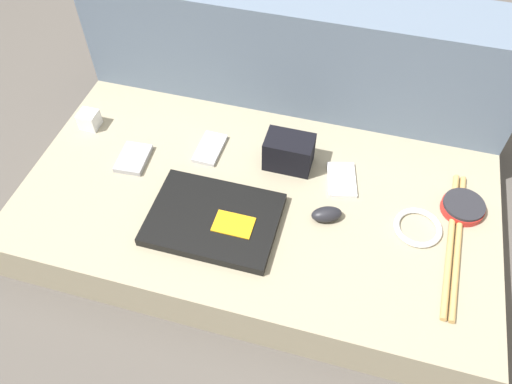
{
  "coord_description": "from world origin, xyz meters",
  "views": [
    {
      "loc": [
        0.2,
        -0.72,
        1.08
      ],
      "look_at": [
        0.0,
        0.0,
        0.15
      ],
      "focal_mm": 35.0,
      "sensor_mm": 36.0,
      "label": 1
    }
  ],
  "objects_px": {
    "phone_small": "(210,148)",
    "computer_mouse": "(327,214)",
    "phone_black": "(342,180)",
    "camera_pouch": "(289,152)",
    "charger_brick": "(89,120)",
    "laptop": "(214,219)",
    "phone_silver": "(133,158)",
    "speaker_puck": "(463,207)"
  },
  "relations": [
    {
      "from": "phone_small",
      "to": "charger_brick",
      "type": "xyz_separation_m",
      "value": [
        -0.34,
        -0.0,
        0.02
      ]
    },
    {
      "from": "phone_small",
      "to": "camera_pouch",
      "type": "distance_m",
      "value": 0.21
    },
    {
      "from": "computer_mouse",
      "to": "phone_silver",
      "type": "height_order",
      "value": "computer_mouse"
    },
    {
      "from": "phone_small",
      "to": "laptop",
      "type": "bearing_deg",
      "value": -67.54
    },
    {
      "from": "laptop",
      "to": "phone_silver",
      "type": "xyz_separation_m",
      "value": [
        -0.26,
        0.13,
        -0.0
      ]
    },
    {
      "from": "laptop",
      "to": "phone_black",
      "type": "relative_size",
      "value": 2.45
    },
    {
      "from": "charger_brick",
      "to": "speaker_puck",
      "type": "bearing_deg",
      "value": -1.58
    },
    {
      "from": "phone_small",
      "to": "charger_brick",
      "type": "relative_size",
      "value": 2.3
    },
    {
      "from": "camera_pouch",
      "to": "phone_small",
      "type": "bearing_deg",
      "value": -178.16
    },
    {
      "from": "laptop",
      "to": "phone_small",
      "type": "height_order",
      "value": "laptop"
    },
    {
      "from": "laptop",
      "to": "computer_mouse",
      "type": "distance_m",
      "value": 0.26
    },
    {
      "from": "computer_mouse",
      "to": "speaker_puck",
      "type": "bearing_deg",
      "value": -3.31
    },
    {
      "from": "camera_pouch",
      "to": "charger_brick",
      "type": "height_order",
      "value": "camera_pouch"
    },
    {
      "from": "phone_small",
      "to": "computer_mouse",
      "type": "bearing_deg",
      "value": -21.27
    },
    {
      "from": "speaker_puck",
      "to": "phone_small",
      "type": "distance_m",
      "value": 0.64
    },
    {
      "from": "computer_mouse",
      "to": "charger_brick",
      "type": "relative_size",
      "value": 1.67
    },
    {
      "from": "phone_small",
      "to": "camera_pouch",
      "type": "height_order",
      "value": "camera_pouch"
    },
    {
      "from": "speaker_puck",
      "to": "laptop",
      "type": "bearing_deg",
      "value": -161.11
    },
    {
      "from": "computer_mouse",
      "to": "camera_pouch",
      "type": "height_order",
      "value": "camera_pouch"
    },
    {
      "from": "phone_black",
      "to": "camera_pouch",
      "type": "relative_size",
      "value": 1.01
    },
    {
      "from": "speaker_puck",
      "to": "phone_small",
      "type": "xyz_separation_m",
      "value": [
        -0.64,
        0.03,
        -0.01
      ]
    },
    {
      "from": "laptop",
      "to": "camera_pouch",
      "type": "relative_size",
      "value": 2.48
    },
    {
      "from": "computer_mouse",
      "to": "phone_small",
      "type": "relative_size",
      "value": 0.73
    },
    {
      "from": "phone_silver",
      "to": "speaker_puck",
      "type": "bearing_deg",
      "value": 0.14
    },
    {
      "from": "speaker_puck",
      "to": "phone_black",
      "type": "distance_m",
      "value": 0.29
    },
    {
      "from": "laptop",
      "to": "phone_silver",
      "type": "relative_size",
      "value": 2.79
    },
    {
      "from": "camera_pouch",
      "to": "charger_brick",
      "type": "bearing_deg",
      "value": -179.2
    },
    {
      "from": "speaker_puck",
      "to": "phone_silver",
      "type": "relative_size",
      "value": 0.95
    },
    {
      "from": "camera_pouch",
      "to": "charger_brick",
      "type": "relative_size",
      "value": 2.44
    },
    {
      "from": "laptop",
      "to": "phone_silver",
      "type": "distance_m",
      "value": 0.29
    },
    {
      "from": "phone_black",
      "to": "computer_mouse",
      "type": "bearing_deg",
      "value": -110.28
    },
    {
      "from": "laptop",
      "to": "phone_small",
      "type": "bearing_deg",
      "value": 111.0
    },
    {
      "from": "phone_silver",
      "to": "phone_small",
      "type": "relative_size",
      "value": 0.95
    },
    {
      "from": "phone_silver",
      "to": "phone_small",
      "type": "height_order",
      "value": "phone_silver"
    },
    {
      "from": "phone_small",
      "to": "charger_brick",
      "type": "bearing_deg",
      "value": -178.54
    },
    {
      "from": "phone_black",
      "to": "phone_small",
      "type": "distance_m",
      "value": 0.35
    },
    {
      "from": "speaker_puck",
      "to": "phone_silver",
      "type": "xyz_separation_m",
      "value": [
        -0.81,
        -0.06,
        -0.01
      ]
    },
    {
      "from": "phone_small",
      "to": "charger_brick",
      "type": "height_order",
      "value": "charger_brick"
    },
    {
      "from": "laptop",
      "to": "camera_pouch",
      "type": "xyz_separation_m",
      "value": [
        0.12,
        0.22,
        0.03
      ]
    },
    {
      "from": "laptop",
      "to": "computer_mouse",
      "type": "relative_size",
      "value": 3.64
    },
    {
      "from": "computer_mouse",
      "to": "phone_black",
      "type": "bearing_deg",
      "value": 59.43
    },
    {
      "from": "phone_black",
      "to": "camera_pouch",
      "type": "xyz_separation_m",
      "value": [
        -0.14,
        0.02,
        0.04
      ]
    }
  ]
}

